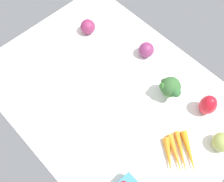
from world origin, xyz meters
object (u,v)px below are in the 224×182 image
at_px(bell_pepper_red, 208,105).
at_px(carrot_bunch, 179,154).
at_px(heirloom_tomato_green, 222,142).
at_px(red_onion_center, 88,27).
at_px(red_onion_near_basket, 146,50).
at_px(broccoli_head, 170,87).

relative_size(bell_pepper_red, carrot_bunch, 0.58).
bearing_deg(heirloom_tomato_green, red_onion_center, -0.66).
relative_size(red_onion_near_basket, carrot_bunch, 0.39).
bearing_deg(red_onion_near_basket, red_onion_center, 19.72).
bearing_deg(carrot_bunch, red_onion_near_basket, -31.75).
relative_size(broccoli_head, bell_pepper_red, 1.07).
bearing_deg(red_onion_near_basket, carrot_bunch, 148.25).
bearing_deg(broccoli_head, bell_pepper_red, -159.51).
xyz_separation_m(broccoli_head, red_onion_near_basket, (0.20, -0.09, -0.03)).
bearing_deg(bell_pepper_red, red_onion_center, 6.13).
bearing_deg(broccoli_head, red_onion_center, 1.52).
relative_size(red_onion_center, red_onion_near_basket, 1.02).
bearing_deg(red_onion_near_basket, heirloom_tomato_green, 167.26).
bearing_deg(carrot_bunch, heirloom_tomato_green, -120.45).
bearing_deg(broccoli_head, carrot_bunch, 140.30).
xyz_separation_m(red_onion_center, heirloom_tomato_green, (-0.75, 0.01, 0.00)).
relative_size(red_onion_center, bell_pepper_red, 0.68).
height_order(red_onion_near_basket, carrot_bunch, red_onion_near_basket).
distance_m(bell_pepper_red, red_onion_near_basket, 0.35).
xyz_separation_m(bell_pepper_red, carrot_bunch, (-0.04, 0.21, -0.04)).
distance_m(bell_pepper_red, heirloom_tomato_green, 0.15).
relative_size(bell_pepper_red, red_onion_near_basket, 1.49).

